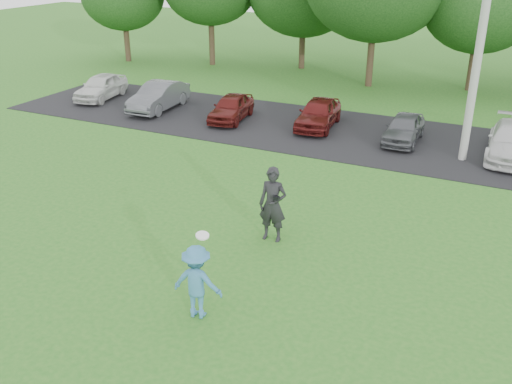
# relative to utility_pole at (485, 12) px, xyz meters

# --- Properties ---
(ground) EXTENTS (100.00, 100.00, 0.00)m
(ground) POSITION_rel_utility_pole_xyz_m (-4.13, -11.94, -5.11)
(ground) COLOR #25691E
(ground) RESTS_ON ground
(parking_lot) EXTENTS (32.00, 6.50, 0.03)m
(parking_lot) POSITION_rel_utility_pole_xyz_m (-4.13, 1.06, -5.09)
(parking_lot) COLOR black
(parking_lot) RESTS_ON ground
(utility_pole) EXTENTS (0.28, 0.28, 10.22)m
(utility_pole) POSITION_rel_utility_pole_xyz_m (0.00, 0.00, 0.00)
(utility_pole) COLOR #A9AAA5
(utility_pole) RESTS_ON ground
(frisbee_player) EXTENTS (1.13, 0.76, 1.99)m
(frisbee_player) POSITION_rel_utility_pole_xyz_m (-3.72, -12.08, -4.29)
(frisbee_player) COLOR teal
(frisbee_player) RESTS_ON ground
(camera_bystander) EXTENTS (0.77, 0.54, 2.01)m
(camera_bystander) POSITION_rel_utility_pole_xyz_m (-3.69, -8.37, -4.10)
(camera_bystander) COLOR black
(camera_bystander) RESTS_ON ground
(parked_cars) EXTENTS (28.16, 4.38, 1.24)m
(parked_cars) POSITION_rel_utility_pole_xyz_m (-3.72, 0.98, -4.49)
(parked_cars) COLOR silver
(parked_cars) RESTS_ON parking_lot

